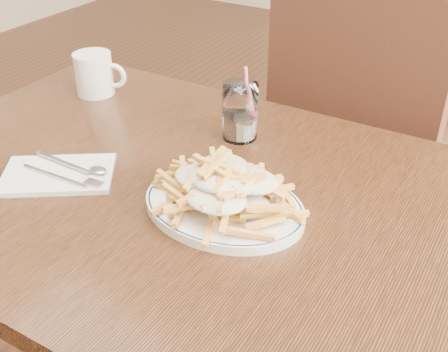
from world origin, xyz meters
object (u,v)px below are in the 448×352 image
Objects in this scene: table at (187,219)px; chair_far at (363,139)px; fries_plate at (224,206)px; loaded_fries at (224,183)px; water_glass at (240,115)px; coffee_mug at (95,74)px.

chair_far is at bearing 79.08° from table.
table is 3.99× the size of fries_plate.
loaded_fries reaches higher than fries_plate.
loaded_fries is at bearing -66.14° from water_glass.
fries_plate is at bearing -66.14° from water_glass.
water_glass reaches higher than loaded_fries.
loaded_fries is 0.58m from coffee_mug.
fries_plate reaches higher than table.
loaded_fries is at bearing -18.36° from table.
fries_plate is at bearing -153.43° from loaded_fries.
loaded_fries reaches higher than table.
chair_far is 8.03× the size of coffee_mug.
fries_plate is at bearing -92.13° from chair_far.
table is 0.25m from water_glass.
loaded_fries is at bearing -26.84° from coffee_mug.
fries_plate is 0.58m from coffee_mug.
loaded_fries is at bearing 26.57° from fries_plate.
coffee_mug is (-0.54, -0.44, 0.23)m from chair_far.
fries_plate is (0.10, -0.03, 0.09)m from table.
chair_far is at bearing 38.94° from coffee_mug.
water_glass reaches higher than coffee_mug.
coffee_mug reaches higher than loaded_fries.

